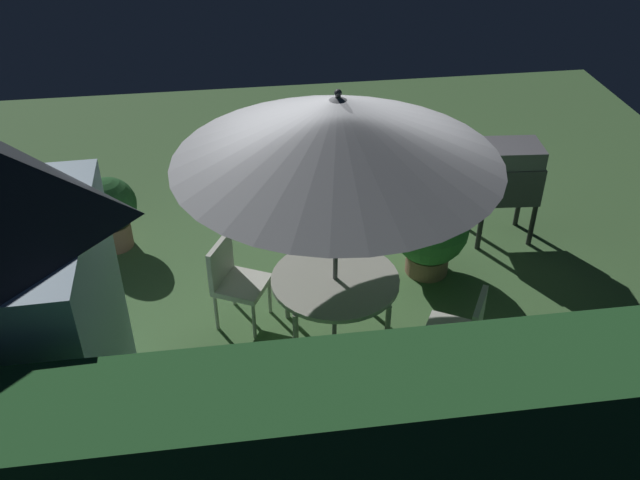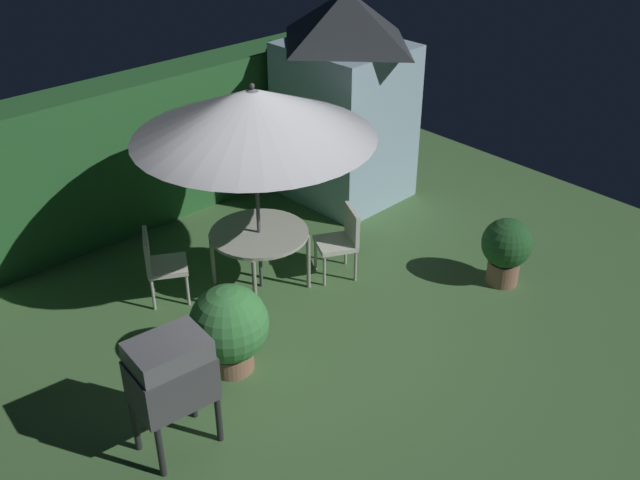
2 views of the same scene
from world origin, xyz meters
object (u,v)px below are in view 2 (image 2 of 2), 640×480
Objects in this scene: bbq_grill at (171,374)px; potted_plant_by_grill at (506,248)px; chair_far_side at (159,262)px; chair_near_shed at (342,238)px; patio_umbrella at (253,113)px; garden_shed at (345,96)px; patio_table at (259,237)px; potted_plant_by_shed at (229,327)px.

potted_plant_by_grill is (4.45, -0.43, -0.35)m from bbq_grill.
potted_plant_by_grill is (3.29, -2.54, -0.03)m from chair_far_side.
chair_near_shed is 1.00× the size of chair_far_side.
chair_far_side is at bearing 150.36° from patio_umbrella.
bbq_grill is 2.43m from chair_far_side.
garden_shed is 3.47× the size of potted_plant_by_grill.
garden_shed is 2.56× the size of patio_table.
bbq_grill reaches higher than chair_near_shed.
bbq_grill reaches higher than potted_plant_by_shed.
potted_plant_by_grill is (3.44, -0.97, -0.04)m from potted_plant_by_shed.
chair_near_shed is (-1.60, -1.61, -1.01)m from garden_shed.
garden_shed reaches higher than potted_plant_by_shed.
potted_plant_by_grill is at bearing -37.71° from chair_far_side.
potted_plant_by_grill is at bearing -5.49° from bbq_grill.
garden_shed is 2.51× the size of bbq_grill.
potted_plant_by_grill reaches higher than patio_table.
garden_shed reaches higher than patio_table.
garden_shed is at bearing 45.27° from chair_near_shed.
potted_plant_by_shed is 1.13× the size of potted_plant_by_grill.
potted_plant_by_shed is at bearing -95.50° from chair_far_side.
patio_table is at bearing 153.28° from chair_near_shed.
garden_shed is 5.46m from bbq_grill.
garden_shed is at bearing 29.90° from potted_plant_by_shed.
patio_umbrella is 3.02× the size of chair_far_side.
patio_umbrella reaches higher than chair_far_side.
patio_umbrella is (-0.00, 0.00, 1.55)m from patio_table.
garden_shed reaches higher than bbq_grill.
potted_plant_by_shed is (-2.11, -0.52, 0.01)m from chair_near_shed.
bbq_grill is 1.33× the size of chair_far_side.
potted_plant_by_grill is at bearing -15.77° from potted_plant_by_shed.
garden_shed reaches higher than chair_near_shed.
chair_far_side is (1.16, 2.11, -0.33)m from bbq_grill.
chair_near_shed is (0.92, -0.47, -0.18)m from patio_table.
garden_shed is 2.49m from chair_near_shed.
patio_umbrella is 2.30m from potted_plant_by_shed.
potted_plant_by_shed is (-1.18, -0.98, -1.71)m from patio_umbrella.
patio_umbrella is at bearing -29.64° from chair_far_side.
bbq_grill is at bearing -151.72° from potted_plant_by_shed.
bbq_grill reaches higher than patio_table.
chair_near_shed is 2.17m from potted_plant_by_shed.
bbq_grill is (-2.19, -1.53, 0.14)m from patio_table.
chair_near_shed is at bearing -26.72° from patio_table.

